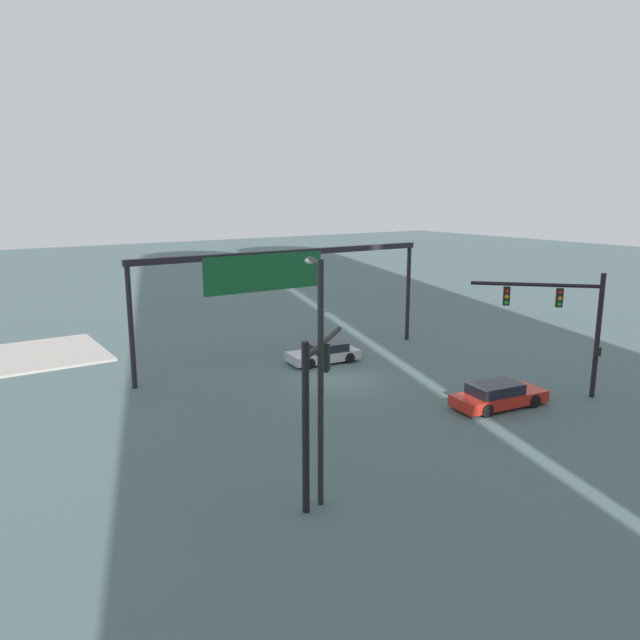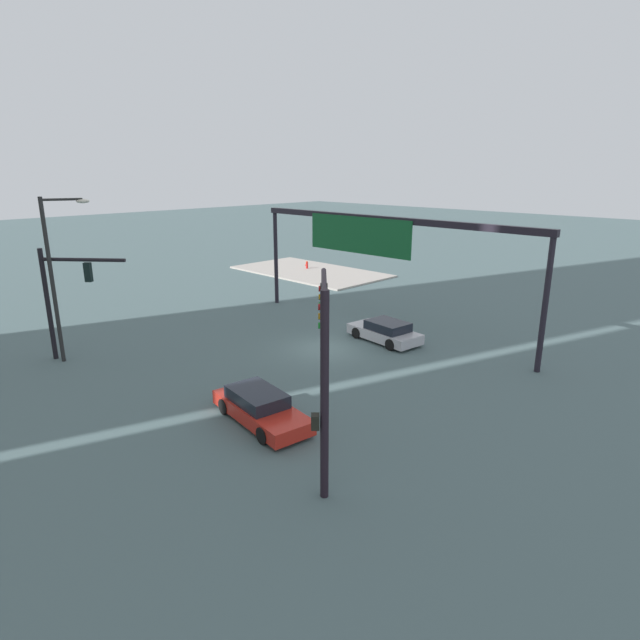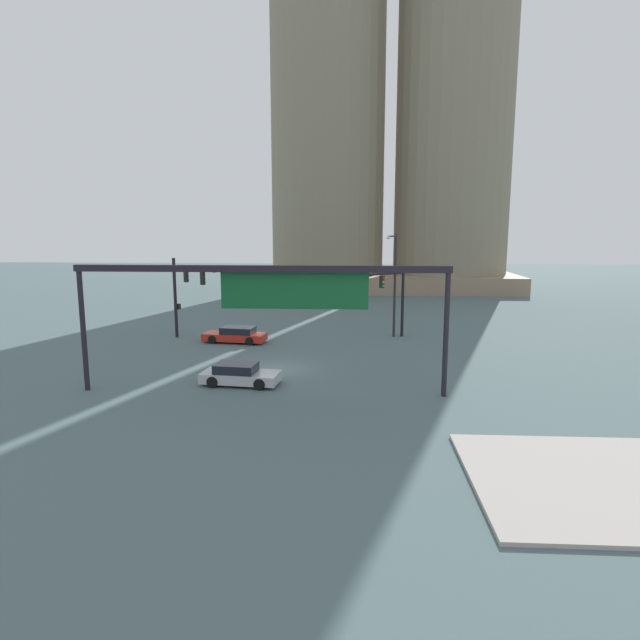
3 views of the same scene
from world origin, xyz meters
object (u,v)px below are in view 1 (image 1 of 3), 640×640
Objects in this scene: traffic_signal_opposite_side at (567,315)px; streetlamp_curved_arm at (319,366)px; traffic_signal_near_corner at (314,395)px; sedan_car_approaching at (324,353)px; sedan_car_waiting_far at (498,396)px.

streetlamp_curved_arm is (16.30, 2.06, 0.51)m from traffic_signal_opposite_side.
traffic_signal_near_corner is 17.05m from sedan_car_approaching.
streetlamp_curved_arm reaches higher than traffic_signal_near_corner.
streetlamp_curved_arm is at bearing 52.65° from traffic_signal_opposite_side.
traffic_signal_opposite_side is 16.43m from streetlamp_curved_arm.
sedan_car_waiting_far is at bearing -55.61° from streetlamp_curved_arm.
traffic_signal_near_corner is at bearing 51.86° from traffic_signal_opposite_side.
sedan_car_approaching and sedan_car_waiting_far have the same top height.
traffic_signal_opposite_side is 1.40× the size of sedan_car_approaching.
streetlamp_curved_arm is 17.40m from sedan_car_approaching.
traffic_signal_near_corner is 0.90× the size of traffic_signal_opposite_side.
traffic_signal_near_corner is 1.26× the size of sedan_car_approaching.
streetlamp_curved_arm reaches higher than sedan_car_waiting_far.
sedan_car_waiting_far is at bearing 36.46° from traffic_signal_opposite_side.
streetlamp_curved_arm is 13.19m from sedan_car_waiting_far.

